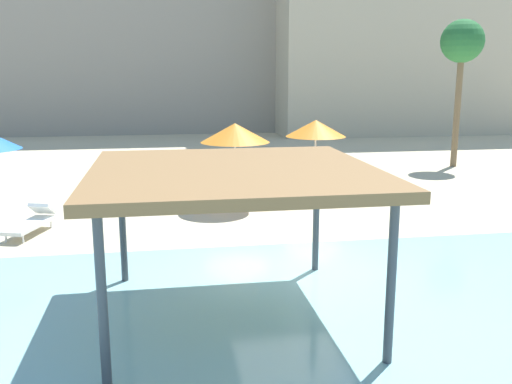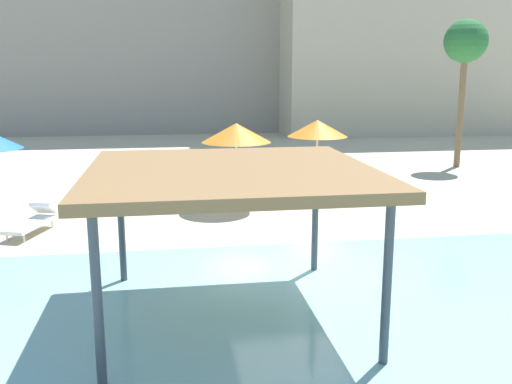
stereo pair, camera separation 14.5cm
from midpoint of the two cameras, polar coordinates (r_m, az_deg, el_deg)
The scene contains 8 objects.
ground_plane at distance 12.93m, azimuth 3.84°, elevation -7.43°, with size 80.00×80.00×0.00m, color beige.
shade_pavilion at distance 9.61m, azimuth -2.13°, elevation 1.62°, with size 4.80×4.80×2.73m.
beach_umbrella_orange_2 at distance 19.86m, azimuth 6.45°, elevation 6.42°, with size 2.11×2.11×2.66m.
beach_umbrella_orange_3 at distance 17.90m, azimuth -1.78°, elevation 6.01°, with size 2.20×2.20×2.72m.
lounge_chair_3 at distance 16.49m, azimuth -21.39°, elevation -2.73°, with size 1.15×1.99×0.74m.
palm_tree_1 at distance 27.31m, azimuth 20.60°, elevation 13.77°, with size 1.90×1.90×6.57m.
hotel_block_0 at distance 45.12m, azimuth -11.58°, elevation 18.36°, with size 21.76×10.44×18.75m, color #9E9384.
hotel_block_1 at distance 44.17m, azimuth 16.12°, elevation 17.72°, with size 20.31×9.17×17.90m, color beige.
Camera 2 is at (-2.64, -11.89, 4.33)m, focal length 39.50 mm.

